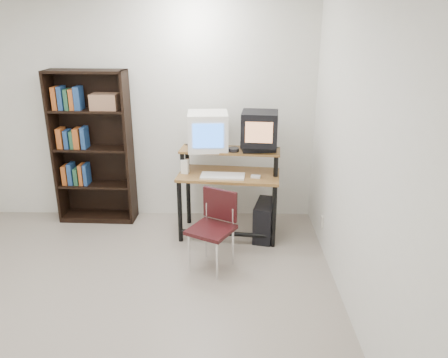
{
  "coord_description": "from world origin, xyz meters",
  "views": [
    {
      "loc": [
        1.01,
        -3.08,
        2.32
      ],
      "look_at": [
        0.94,
        1.1,
        0.8
      ],
      "focal_mm": 35.0,
      "sensor_mm": 36.0,
      "label": 1
    }
  ],
  "objects_px": {
    "bookshelf": "(93,146)",
    "crt_tv": "(260,128)",
    "computer_desk": "(229,178)",
    "crt_monitor": "(208,131)",
    "pc_tower": "(265,220)",
    "school_chair": "(214,222)"
  },
  "relations": [
    {
      "from": "pc_tower",
      "to": "crt_monitor",
      "type": "bearing_deg",
      "value": 173.33
    },
    {
      "from": "computer_desk",
      "to": "crt_tv",
      "type": "height_order",
      "value": "crt_tv"
    },
    {
      "from": "crt_monitor",
      "to": "crt_tv",
      "type": "xyz_separation_m",
      "value": [
        0.56,
        -0.1,
        0.05
      ]
    },
    {
      "from": "pc_tower",
      "to": "bookshelf",
      "type": "xyz_separation_m",
      "value": [
        -2.01,
        0.49,
        0.72
      ]
    },
    {
      "from": "computer_desk",
      "to": "bookshelf",
      "type": "xyz_separation_m",
      "value": [
        -1.61,
        0.4,
        0.25
      ]
    },
    {
      "from": "computer_desk",
      "to": "bookshelf",
      "type": "bearing_deg",
      "value": 172.1
    },
    {
      "from": "pc_tower",
      "to": "school_chair",
      "type": "height_order",
      "value": "school_chair"
    },
    {
      "from": "school_chair",
      "to": "bookshelf",
      "type": "xyz_separation_m",
      "value": [
        -1.47,
        1.1,
        0.45
      ]
    },
    {
      "from": "computer_desk",
      "to": "school_chair",
      "type": "distance_m",
      "value": 0.74
    },
    {
      "from": "crt_monitor",
      "to": "bookshelf",
      "type": "bearing_deg",
      "value": 166.02
    },
    {
      "from": "bookshelf",
      "to": "computer_desk",
      "type": "bearing_deg",
      "value": -11.86
    },
    {
      "from": "pc_tower",
      "to": "crt_tv",
      "type": "bearing_deg",
      "value": 133.27
    },
    {
      "from": "crt_monitor",
      "to": "pc_tower",
      "type": "xyz_separation_m",
      "value": [
        0.64,
        -0.23,
        -0.96
      ]
    },
    {
      "from": "computer_desk",
      "to": "crt_monitor",
      "type": "relative_size",
      "value": 2.48
    },
    {
      "from": "crt_tv",
      "to": "school_chair",
      "type": "xyz_separation_m",
      "value": [
        -0.46,
        -0.74,
        -0.76
      ]
    },
    {
      "from": "pc_tower",
      "to": "computer_desk",
      "type": "bearing_deg",
      "value": -179.22
    },
    {
      "from": "crt_tv",
      "to": "computer_desk",
      "type": "bearing_deg",
      "value": -166.03
    },
    {
      "from": "bookshelf",
      "to": "crt_tv",
      "type": "bearing_deg",
      "value": -8.21
    },
    {
      "from": "computer_desk",
      "to": "crt_tv",
      "type": "bearing_deg",
      "value": 14.38
    },
    {
      "from": "crt_tv",
      "to": "crt_monitor",
      "type": "bearing_deg",
      "value": 176.04
    },
    {
      "from": "pc_tower",
      "to": "school_chair",
      "type": "xyz_separation_m",
      "value": [
        -0.54,
        -0.6,
        0.26
      ]
    },
    {
      "from": "crt_monitor",
      "to": "bookshelf",
      "type": "xyz_separation_m",
      "value": [
        -1.37,
        0.26,
        -0.25
      ]
    }
  ]
}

